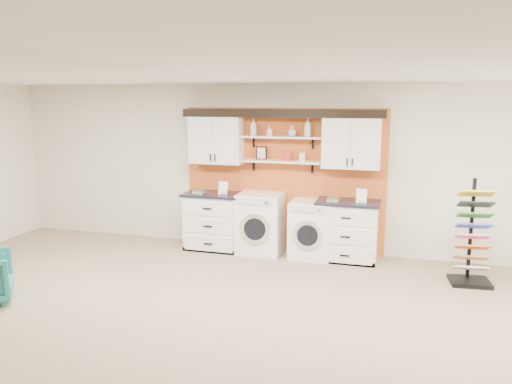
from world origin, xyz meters
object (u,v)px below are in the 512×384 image
(base_cabinet_left, at_px, (214,221))
(dryer, at_px, (311,229))
(base_cabinet_right, at_px, (347,231))
(sample_rack, at_px, (472,250))
(washer, at_px, (261,223))

(base_cabinet_left, relative_size, dryer, 1.07)
(base_cabinet_right, xyz_separation_m, sample_rack, (1.76, -0.57, 0.00))
(base_cabinet_left, distance_m, washer, 0.82)
(base_cabinet_right, bearing_deg, sample_rack, -17.90)
(washer, distance_m, sample_rack, 3.25)
(washer, relative_size, dryer, 1.09)
(base_cabinet_right, height_order, washer, washer)
(dryer, bearing_deg, base_cabinet_right, 0.33)
(base_cabinet_left, height_order, sample_rack, sample_rack)
(base_cabinet_left, bearing_deg, washer, -0.23)
(dryer, distance_m, sample_rack, 2.41)
(sample_rack, bearing_deg, base_cabinet_right, 156.49)
(base_cabinet_right, relative_size, dryer, 1.06)
(base_cabinet_right, relative_size, sample_rack, 0.67)
(base_cabinet_left, height_order, washer, washer)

